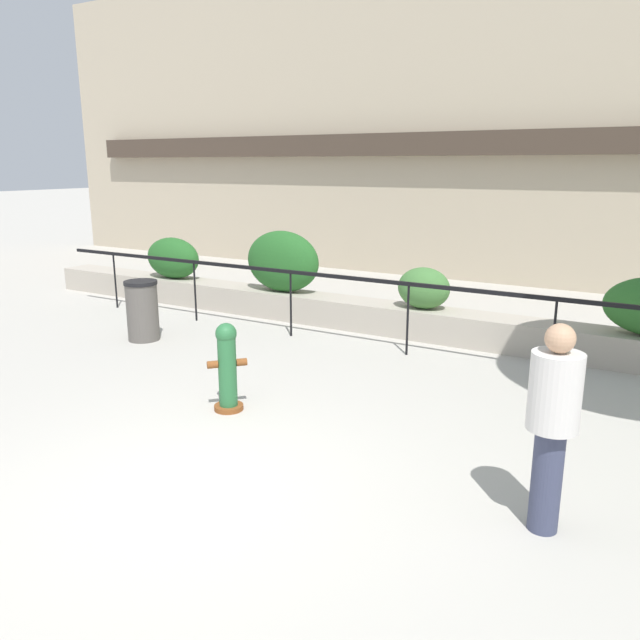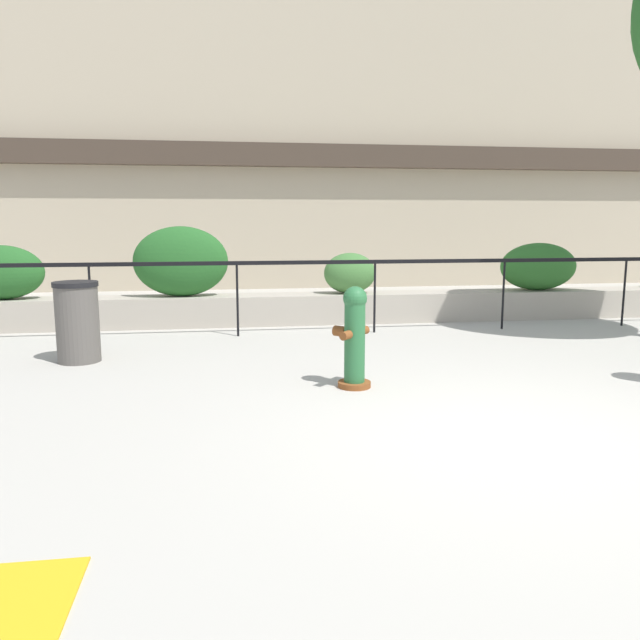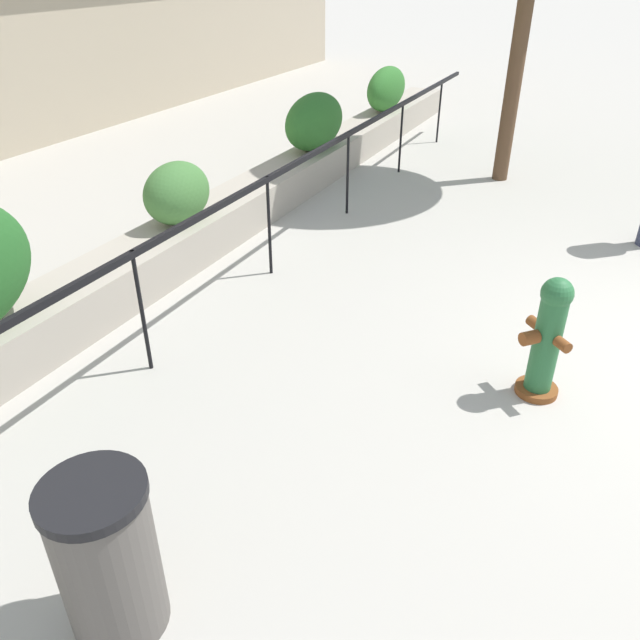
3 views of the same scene
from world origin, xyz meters
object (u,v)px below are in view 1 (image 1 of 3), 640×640
hedge_bush_1 (283,261)px  pedestrian (553,416)px  trash_bin (142,310)px  hedge_bush_0 (173,258)px  fire_hydrant (227,366)px  hedge_bush_2 (424,288)px

hedge_bush_1 → pedestrian: 7.69m
trash_bin → hedge_bush_0: bearing=123.7°
hedge_bush_0 → fire_hydrant: bearing=-41.2°
hedge_bush_1 → trash_bin: 2.85m
fire_hydrant → trash_bin: bearing=151.7°
pedestrian → trash_bin: (-6.98, 2.41, -0.48)m
hedge_bush_0 → hedge_bush_2: size_ratio=1.47×
hedge_bush_1 → hedge_bush_2: bearing=0.0°
hedge_bush_2 → hedge_bush_1: bearing=180.0°
hedge_bush_0 → fire_hydrant: size_ratio=1.23×
trash_bin → hedge_bush_1: bearing=66.5°
hedge_bush_0 → hedge_bush_2: (5.68, 0.00, -0.08)m
hedge_bush_1 → hedge_bush_0: bearing=180.0°
hedge_bush_0 → hedge_bush_2: bearing=0.0°
hedge_bush_2 → pedestrian: size_ratio=0.52×
hedge_bush_0 → hedge_bush_1: hedge_bush_1 is taller
trash_bin → hedge_bush_2: bearing=32.8°
hedge_bush_1 → fire_hydrant: hedge_bush_1 is taller
hedge_bush_0 → fire_hydrant: hedge_bush_0 is taller
pedestrian → fire_hydrant: bearing=169.5°
hedge_bush_1 → hedge_bush_2: size_ratio=1.72×
hedge_bush_2 → fire_hydrant: (-0.80, -4.26, -0.30)m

